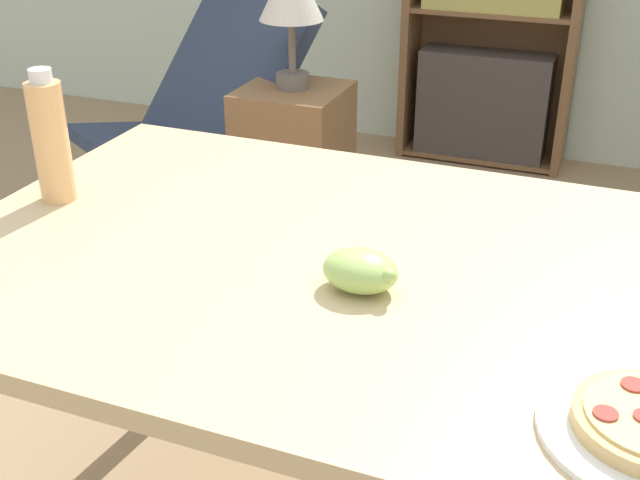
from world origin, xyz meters
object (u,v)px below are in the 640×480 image
(side_table, at_px, (294,177))
(bookshelf, at_px, (491,25))
(drink_bottle, at_px, (51,140))
(lounge_chair_near, at_px, (193,163))
(grape_bunch, at_px, (361,271))

(side_table, bearing_deg, bookshelf, 71.40)
(drink_bottle, bearing_deg, lounge_chair_near, 110.72)
(drink_bottle, relative_size, side_table, 0.40)
(drink_bottle, distance_m, side_table, 1.39)
(bookshelf, bearing_deg, lounge_chair_near, -125.68)
(grape_bunch, xyz_separation_m, lounge_chair_near, (-1.15, 1.44, -0.52))
(bookshelf, bearing_deg, grape_bunch, -83.81)
(drink_bottle, bearing_deg, grape_bunch, -9.89)
(drink_bottle, bearing_deg, side_table, 92.81)
(bookshelf, relative_size, side_table, 2.17)
(grape_bunch, height_order, drink_bottle, drink_bottle)
(grape_bunch, bearing_deg, drink_bottle, 170.11)
(grape_bunch, xyz_separation_m, drink_bottle, (-0.65, 0.11, 0.09))
(lounge_chair_near, bearing_deg, bookshelf, 85.69)
(grape_bunch, relative_size, bookshelf, 0.09)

